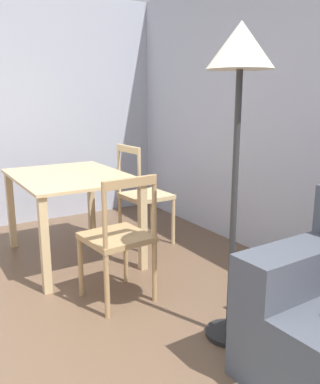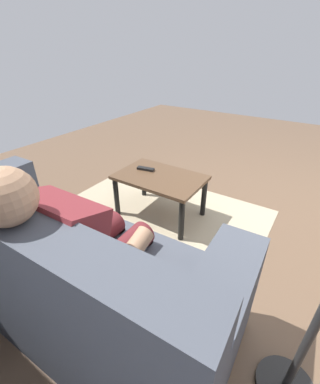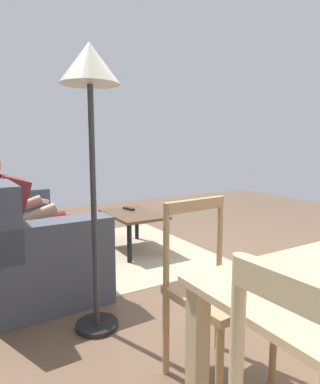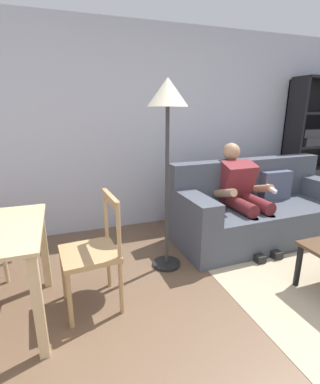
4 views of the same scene
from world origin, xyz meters
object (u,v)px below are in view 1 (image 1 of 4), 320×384
dining_table (71,188)px  floor_lamp (239,77)px  dining_chair_near_wall (143,196)px  dining_chair_facing_couch (118,238)px

dining_table → floor_lamp: floor_lamp is taller
dining_table → dining_chair_near_wall: (0.00, 0.72, -0.16)m
dining_table → dining_chair_near_wall: size_ratio=1.24×
dining_chair_near_wall → dining_chair_facing_couch: size_ratio=1.07×
dining_table → dining_chair_facing_couch: dining_chair_facing_couch is taller
dining_chair_near_wall → dining_chair_facing_couch: dining_chair_near_wall is taller
dining_chair_facing_couch → dining_chair_near_wall: bearing=142.3°
dining_chair_near_wall → floor_lamp: 2.00m
dining_chair_facing_couch → floor_lamp: floor_lamp is taller
dining_table → dining_chair_facing_couch: 0.95m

